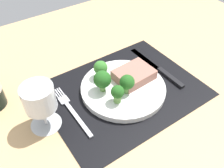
# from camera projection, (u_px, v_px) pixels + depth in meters

# --- Properties ---
(ground_plane) EXTENTS (1.40, 1.10, 0.03)m
(ground_plane) POSITION_uv_depth(u_px,v_px,m) (123.00, 95.00, 0.70)
(ground_plane) COLOR tan
(placemat) EXTENTS (0.42, 0.33, 0.00)m
(placemat) POSITION_uv_depth(u_px,v_px,m) (123.00, 91.00, 0.69)
(placemat) COLOR black
(placemat) RESTS_ON ground_plane
(plate) EXTENTS (0.23, 0.23, 0.02)m
(plate) POSITION_uv_depth(u_px,v_px,m) (123.00, 88.00, 0.68)
(plate) COLOR white
(plate) RESTS_ON placemat
(steak) EXTENTS (0.11, 0.09, 0.03)m
(steak) POSITION_uv_depth(u_px,v_px,m) (134.00, 75.00, 0.69)
(steak) COLOR #9E6B5B
(steak) RESTS_ON plate
(broccoli_front_edge) EXTENTS (0.05, 0.05, 0.06)m
(broccoli_front_edge) POSITION_uv_depth(u_px,v_px,m) (102.00, 80.00, 0.64)
(broccoli_front_edge) COLOR #6B994C
(broccoli_front_edge) RESTS_ON plate
(broccoli_near_fork) EXTENTS (0.03, 0.03, 0.05)m
(broccoli_near_fork) POSITION_uv_depth(u_px,v_px,m) (118.00, 93.00, 0.61)
(broccoli_near_fork) COLOR #5B8942
(broccoli_near_fork) RESTS_ON plate
(broccoli_back_left) EXTENTS (0.04, 0.04, 0.05)m
(broccoli_back_left) POSITION_uv_depth(u_px,v_px,m) (101.00, 68.00, 0.68)
(broccoli_back_left) COLOR #5B8942
(broccoli_back_left) RESTS_ON plate
(broccoli_near_steak) EXTENTS (0.04, 0.04, 0.05)m
(broccoli_near_steak) POSITION_uv_depth(u_px,v_px,m) (127.00, 83.00, 0.64)
(broccoli_near_steak) COLOR #5B8942
(broccoli_near_steak) RESTS_ON plate
(fork) EXTENTS (0.02, 0.19, 0.01)m
(fork) POSITION_uv_depth(u_px,v_px,m) (72.00, 110.00, 0.63)
(fork) COLOR silver
(fork) RESTS_ON placemat
(knife) EXTENTS (0.02, 0.23, 0.01)m
(knife) POSITION_uv_depth(u_px,v_px,m) (160.00, 70.00, 0.75)
(knife) COLOR black
(knife) RESTS_ON placemat
(wine_glass) EXTENTS (0.08, 0.08, 0.12)m
(wine_glass) POSITION_uv_depth(u_px,v_px,m) (40.00, 101.00, 0.55)
(wine_glass) COLOR silver
(wine_glass) RESTS_ON ground_plane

